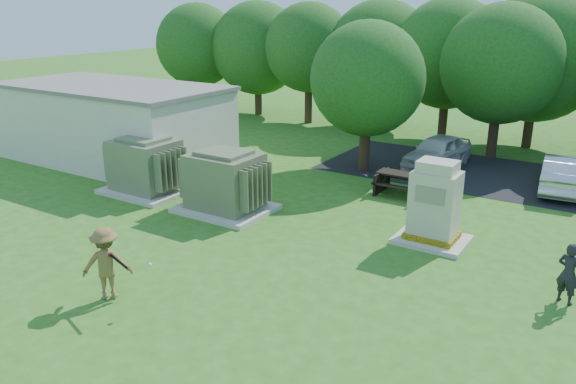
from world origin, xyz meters
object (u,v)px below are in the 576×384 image
Objects in this scene: generator_cabinet at (434,207)px; car_white at (437,152)px; transformer_left at (145,167)px; car_silver_a at (564,173)px; person_by_generator at (569,273)px; batter at (106,263)px; transformer_right at (225,183)px; picnic_table at (403,182)px.

generator_cabinet reaches higher than car_white.
transformer_left is 1.22× the size of generator_cabinet.
car_white and car_silver_a have the same top height.
transformer_left is 2.01× the size of person_by_generator.
batter is 10.66m from person_by_generator.
generator_cabinet is at bearing -167.45° from batter.
transformer_right is 10.52m from person_by_generator.
transformer_right is 6.28m from batter.
car_white is (4.25, 9.04, -0.29)m from transformer_right.
transformer_left is 12.04m from car_white.
picnic_table is 1.08× the size of batter.
batter reaches higher than person_by_generator.
transformer_right is at bearing -118.51° from batter.
generator_cabinet is 9.04m from batter.
generator_cabinet is at bearing 65.62° from car_silver_a.
picnic_table is 11.30m from batter.
batter is 0.43× the size of car_silver_a.
batter is at bearing -91.77° from car_white.
transformer_left is at bearing -149.72° from picnic_table.
person_by_generator is 11.50m from car_white.
picnic_table is 8.11m from person_by_generator.
batter is (-3.05, -10.87, 0.37)m from picnic_table.
transformer_right is 2.01× the size of person_by_generator.
transformer_right is at bearing -170.31° from generator_cabinet.
person_by_generator is at bearing 92.61° from car_silver_a.
transformer_left is 0.75× the size of car_white.
person_by_generator reaches higher than car_silver_a.
transformer_right reaches higher than picnic_table.
transformer_right reaches higher than car_white.
transformer_right is at bearing 37.06° from car_silver_a.
transformer_right is 6.50m from picnic_table.
batter is 16.55m from car_silver_a.
car_silver_a is (9.25, 8.42, -0.29)m from transformer_right.
car_white is at bearing 64.79° from transformer_right.
person_by_generator is at bearing -48.14° from car_white.
batter reaches higher than car_silver_a.
transformer_left is 14.21m from person_by_generator.
transformer_left is at bearing 180.00° from transformer_right.
car_silver_a is (7.87, 14.55, -0.20)m from batter.
car_silver_a is (2.52, 7.28, -0.39)m from generator_cabinet.
transformer_left is 9.41m from picnic_table.
generator_cabinet reaches higher than car_silver_a.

